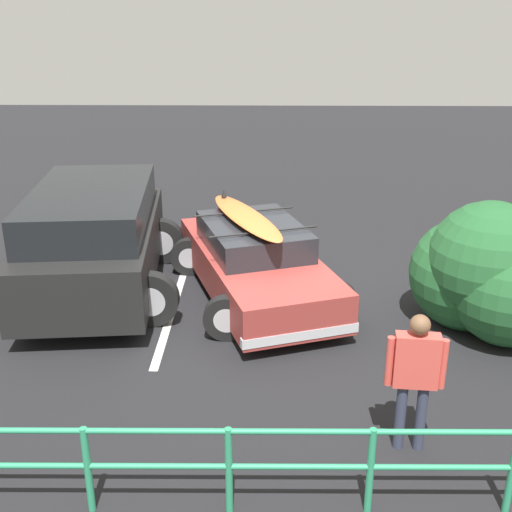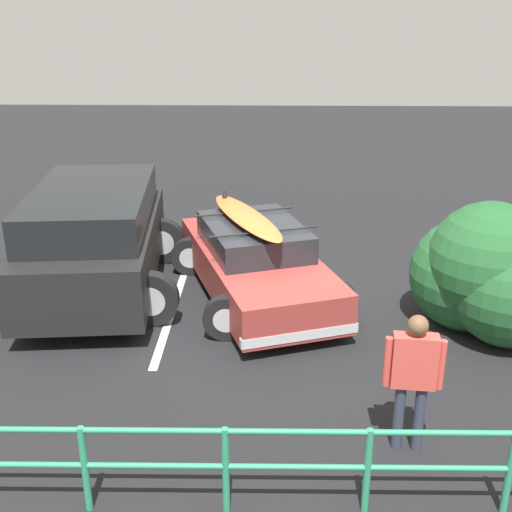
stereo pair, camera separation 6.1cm
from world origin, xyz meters
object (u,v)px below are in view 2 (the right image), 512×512
Objects in this scene: sedan_car at (256,262)px; suv_car at (95,239)px; bush_near_left at (490,274)px; person_bystander at (413,371)px.

sedan_car is 0.98× the size of suv_car.
suv_car is 1.98× the size of bush_near_left.
person_bystander reaches higher than sedan_car.
suv_car is 5.93m from person_bystander.
suv_car is at bearing -2.66° from sedan_car.
person_bystander is at bearing 137.31° from suv_car.
bush_near_left is (-3.42, 1.02, 0.25)m from sedan_car.
bush_near_left is (-1.70, -2.88, -0.11)m from person_bystander.
sedan_car is 1.94× the size of bush_near_left.
suv_car is (2.64, -0.12, 0.33)m from sedan_car.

